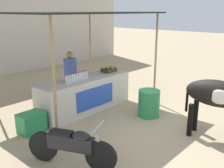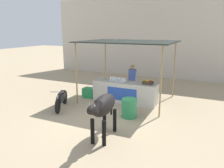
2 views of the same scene
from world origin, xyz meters
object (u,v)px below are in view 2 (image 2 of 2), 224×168
(stall_counter, at_px, (125,92))
(vendor_behind_counter, at_px, (132,81))
(fruit_crate, at_px, (148,82))
(water_barrel, at_px, (129,108))
(motorcycle_parked, at_px, (61,99))
(cooler_box, at_px, (89,93))
(cow, at_px, (103,107))

(stall_counter, distance_m, vendor_behind_counter, 0.84)
(fruit_crate, height_order, water_barrel, fruit_crate)
(stall_counter, xyz_separation_m, motorcycle_parked, (-2.16, -1.95, -0.05))
(cooler_box, height_order, water_barrel, water_barrel)
(fruit_crate, bearing_deg, water_barrel, -97.66)
(water_barrel, distance_m, cow, 2.04)
(water_barrel, distance_m, motorcycle_parked, 3.01)
(vendor_behind_counter, xyz_separation_m, motorcycle_parked, (-2.24, -2.70, -0.42))
(vendor_behind_counter, bearing_deg, fruit_crate, -35.58)
(fruit_crate, distance_m, cooler_box, 3.05)
(cooler_box, relative_size, cow, 0.33)
(vendor_behind_counter, bearing_deg, stall_counter, -96.01)
(vendor_behind_counter, distance_m, motorcycle_parked, 3.53)
(fruit_crate, relative_size, cow, 0.24)
(stall_counter, bearing_deg, water_barrel, -63.15)
(water_barrel, bearing_deg, cow, -93.99)
(vendor_behind_counter, xyz_separation_m, water_barrel, (0.75, -2.40, -0.48))
(fruit_crate, distance_m, vendor_behind_counter, 1.22)
(vendor_behind_counter, bearing_deg, cow, -81.82)
(cooler_box, xyz_separation_m, motorcycle_parked, (-0.29, -1.85, 0.19))
(cooler_box, relative_size, motorcycle_parked, 0.36)
(fruit_crate, relative_size, motorcycle_parked, 0.26)
(stall_counter, relative_size, cooler_box, 5.00)
(water_barrel, xyz_separation_m, cow, (-0.13, -1.92, 0.66))
(vendor_behind_counter, bearing_deg, water_barrel, -72.54)
(stall_counter, distance_m, cooler_box, 1.89)
(stall_counter, xyz_separation_m, vendor_behind_counter, (0.08, 0.75, 0.37))
(stall_counter, xyz_separation_m, fruit_crate, (1.06, 0.05, 0.56))
(cow, relative_size, motorcycle_parked, 1.09)
(stall_counter, bearing_deg, motorcycle_parked, -138.00)
(fruit_crate, height_order, cow, cow)
(fruit_crate, xyz_separation_m, vendor_behind_counter, (-0.98, 0.70, -0.19))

